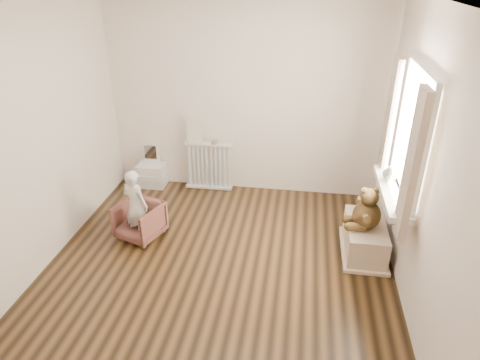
# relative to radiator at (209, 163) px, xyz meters

# --- Properties ---
(floor) EXTENTS (3.60, 3.60, 0.01)m
(floor) POSITION_rel_radiator_xyz_m (0.48, -1.68, -0.39)
(floor) COLOR black
(floor) RESTS_ON ground
(back_wall) EXTENTS (3.60, 0.02, 2.60)m
(back_wall) POSITION_rel_radiator_xyz_m (0.48, 0.12, 0.91)
(back_wall) COLOR white
(back_wall) RESTS_ON ground
(front_wall) EXTENTS (3.60, 0.02, 2.60)m
(front_wall) POSITION_rel_radiator_xyz_m (0.48, -3.48, 0.91)
(front_wall) COLOR white
(front_wall) RESTS_ON ground
(left_wall) EXTENTS (0.02, 3.60, 2.60)m
(left_wall) POSITION_rel_radiator_xyz_m (-1.32, -1.68, 0.91)
(left_wall) COLOR white
(left_wall) RESTS_ON ground
(right_wall) EXTENTS (0.02, 3.60, 2.60)m
(right_wall) POSITION_rel_radiator_xyz_m (2.28, -1.68, 0.91)
(right_wall) COLOR white
(right_wall) RESTS_ON ground
(window) EXTENTS (0.03, 0.90, 1.10)m
(window) POSITION_rel_radiator_xyz_m (2.24, -1.38, 1.06)
(window) COLOR white
(window) RESTS_ON right_wall
(window_sill) EXTENTS (0.22, 1.10, 0.06)m
(window_sill) POSITION_rel_radiator_xyz_m (2.15, -1.38, 0.48)
(window_sill) COLOR silver
(window_sill) RESTS_ON right_wall
(curtain_left) EXTENTS (0.06, 0.26, 1.30)m
(curtain_left) POSITION_rel_radiator_xyz_m (2.13, -1.95, 1.00)
(curtain_left) COLOR #BAA68F
(curtain_left) RESTS_ON right_wall
(curtain_right) EXTENTS (0.06, 0.26, 1.30)m
(curtain_right) POSITION_rel_radiator_xyz_m (2.13, -0.81, 1.00)
(curtain_right) COLOR #BAA68F
(curtain_right) RESTS_ON right_wall
(radiator) EXTENTS (0.65, 0.12, 0.68)m
(radiator) POSITION_rel_radiator_xyz_m (0.00, 0.00, 0.00)
(radiator) COLOR silver
(radiator) RESTS_ON floor
(paper_doll) EXTENTS (0.20, 0.02, 0.34)m
(paper_doll) POSITION_rel_radiator_xyz_m (-0.18, 0.00, 0.46)
(paper_doll) COLOR beige
(paper_doll) RESTS_ON radiator
(tin_a) EXTENTS (0.10, 0.10, 0.06)m
(tin_a) POSITION_rel_radiator_xyz_m (0.09, 0.00, 0.32)
(tin_a) COLOR #A59E8C
(tin_a) RESTS_ON radiator
(toy_vanity) EXTENTS (0.38, 0.27, 0.60)m
(toy_vanity) POSITION_rel_radiator_xyz_m (-0.82, -0.03, -0.11)
(toy_vanity) COLOR silver
(toy_vanity) RESTS_ON floor
(armchair) EXTENTS (0.59, 0.60, 0.43)m
(armchair) POSITION_rel_radiator_xyz_m (-0.53, -1.29, -0.17)
(armchair) COLOR brown
(armchair) RESTS_ON floor
(child) EXTENTS (0.36, 0.30, 0.85)m
(child) POSITION_rel_radiator_xyz_m (-0.53, -1.34, 0.06)
(child) COLOR beige
(child) RESTS_ON armchair
(toy_bench) EXTENTS (0.41, 0.77, 0.36)m
(toy_bench) POSITION_rel_radiator_xyz_m (2.00, -1.19, -0.19)
(toy_bench) COLOR beige
(toy_bench) RESTS_ON floor
(teddy_bear) EXTENTS (0.40, 0.33, 0.46)m
(teddy_bear) POSITION_rel_radiator_xyz_m (1.97, -1.26, 0.28)
(teddy_bear) COLOR #3A2711
(teddy_bear) RESTS_ON toy_bench
(plush_cat) EXTENTS (0.17, 0.25, 0.20)m
(plush_cat) POSITION_rel_radiator_xyz_m (2.14, -1.21, 0.61)
(plush_cat) COLOR gray
(plush_cat) RESTS_ON window_sill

